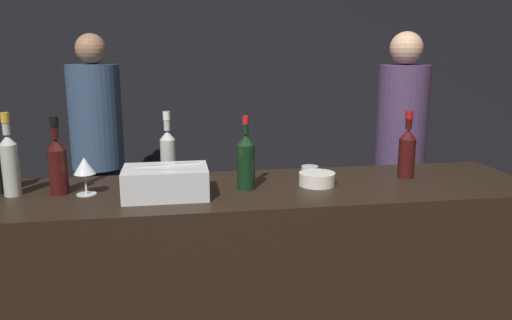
{
  "coord_description": "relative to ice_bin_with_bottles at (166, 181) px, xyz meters",
  "views": [
    {
      "loc": [
        -0.36,
        -1.83,
        1.63
      ],
      "look_at": [
        0.0,
        0.36,
        1.14
      ],
      "focal_mm": 35.0,
      "sensor_mm": 36.0,
      "label": 1
    }
  ],
  "objects": [
    {
      "name": "red_wine_bottle_black_foil",
      "position": [
        -0.46,
        0.12,
        0.07
      ],
      "size": [
        0.08,
        0.08,
        0.34
      ],
      "color": "#380F0F",
      "rests_on": "bar_counter"
    },
    {
      "name": "wall_back_chalkboard",
      "position": [
        0.4,
        2.44,
        0.31
      ],
      "size": [
        6.4,
        0.06,
        2.8
      ],
      "color": "black",
      "rests_on": "ground_plane"
    },
    {
      "name": "person_in_hoodie",
      "position": [
        -0.51,
        1.57,
        -0.12
      ],
      "size": [
        0.36,
        0.36,
        1.74
      ],
      "rotation": [
        0.0,
        0.0,
        1.35
      ],
      "color": "black",
      "rests_on": "ground_plane"
    },
    {
      "name": "candle_votive",
      "position": [
        0.69,
        0.23,
        -0.04
      ],
      "size": [
        0.08,
        0.08,
        0.05
      ],
      "color": "silver",
      "rests_on": "bar_counter"
    },
    {
      "name": "wine_glass",
      "position": [
        -0.34,
        0.09,
        0.05
      ],
      "size": [
        0.09,
        0.09,
        0.16
      ],
      "color": "silver",
      "rests_on": "bar_counter"
    },
    {
      "name": "red_wine_bottle_tall",
      "position": [
        1.15,
        0.14,
        0.06
      ],
      "size": [
        0.08,
        0.08,
        0.33
      ],
      "color": "#380F0F",
      "rests_on": "bar_counter"
    },
    {
      "name": "rose_wine_bottle",
      "position": [
        -0.65,
        0.12,
        0.08
      ],
      "size": [
        0.07,
        0.07,
        0.36
      ],
      "color": "#B2B7AD",
      "rests_on": "bar_counter"
    },
    {
      "name": "red_wine_bottle_burgundy",
      "position": [
        0.35,
        0.06,
        0.06
      ],
      "size": [
        0.08,
        0.08,
        0.33
      ],
      "color": "black",
      "rests_on": "bar_counter"
    },
    {
      "name": "bar_counter",
      "position": [
        0.4,
        0.08,
        -0.58
      ],
      "size": [
        2.59,
        0.66,
        1.02
      ],
      "color": "black",
      "rests_on": "ground_plane"
    },
    {
      "name": "ice_bin_with_bottles",
      "position": [
        0.0,
        0.0,
        0.0
      ],
      "size": [
        0.35,
        0.23,
        0.13
      ],
      "color": "silver",
      "rests_on": "bar_counter"
    },
    {
      "name": "person_blond_tee",
      "position": [
        1.51,
        0.97,
        -0.1
      ],
      "size": [
        0.33,
        0.33,
        1.74
      ],
      "rotation": [
        0.0,
        0.0,
        2.31
      ],
      "color": "black",
      "rests_on": "ground_plane"
    },
    {
      "name": "bowl_white",
      "position": [
        0.68,
        0.07,
        -0.04
      ],
      "size": [
        0.17,
        0.17,
        0.06
      ],
      "color": "silver",
      "rests_on": "bar_counter"
    },
    {
      "name": "white_wine_bottle",
      "position": [
        0.01,
        0.31,
        0.06
      ],
      "size": [
        0.07,
        0.07,
        0.33
      ],
      "color": "#B2B7AD",
      "rests_on": "bar_counter"
    }
  ]
}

